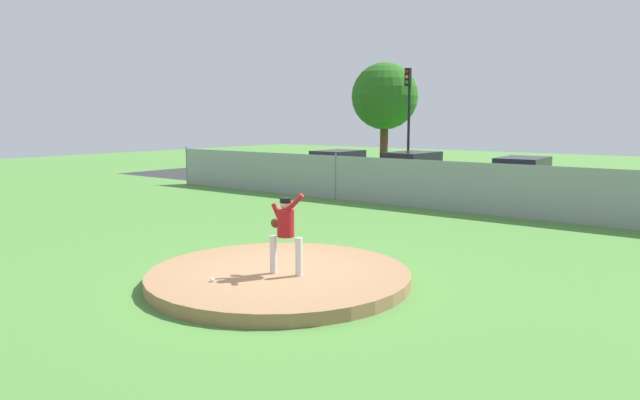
# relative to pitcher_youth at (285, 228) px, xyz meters

# --- Properties ---
(ground_plane) EXTENTS (80.00, 80.00, 0.00)m
(ground_plane) POSITION_rel_pitcher_youth_xyz_m (-0.28, 6.13, -1.12)
(ground_plane) COLOR #4C8438
(asphalt_strip) EXTENTS (44.00, 7.00, 0.01)m
(asphalt_strip) POSITION_rel_pitcher_youth_xyz_m (-0.28, 14.63, -1.12)
(asphalt_strip) COLOR #2B2B2D
(asphalt_strip) RESTS_ON ground_plane
(pitchers_mound) EXTENTS (5.02, 5.02, 0.23)m
(pitchers_mound) POSITION_rel_pitcher_youth_xyz_m (-0.28, 0.13, -1.00)
(pitchers_mound) COLOR #99704C
(pitchers_mound) RESTS_ON ground_plane
(pitcher_youth) EXTENTS (0.80, 0.32, 1.55)m
(pitcher_youth) POSITION_rel_pitcher_youth_xyz_m (0.00, 0.00, 0.00)
(pitcher_youth) COLOR silver
(pitcher_youth) RESTS_ON pitchers_mound
(baseball) EXTENTS (0.07, 0.07, 0.07)m
(baseball) POSITION_rel_pitcher_youth_xyz_m (-0.72, -1.18, -0.85)
(baseball) COLOR white
(baseball) RESTS_ON pitchers_mound
(chainlink_fence) EXTENTS (29.37, 0.07, 1.80)m
(chainlink_fence) POSITION_rel_pitcher_youth_xyz_m (-0.28, 10.13, -0.27)
(chainlink_fence) COLOR gray
(chainlink_fence) RESTS_ON ground_plane
(parked_car_navy) EXTENTS (1.93, 4.53, 1.63)m
(parked_car_navy) POSITION_rel_pitcher_youth_xyz_m (-0.41, 14.61, -0.34)
(parked_car_navy) COLOR #161E4C
(parked_car_navy) RESTS_ON ground_plane
(parked_car_burgundy) EXTENTS (1.94, 4.76, 1.69)m
(parked_car_burgundy) POSITION_rel_pitcher_youth_xyz_m (-5.07, 14.29, -0.31)
(parked_car_burgundy) COLOR maroon
(parked_car_burgundy) RESTS_ON ground_plane
(parked_car_white) EXTENTS (1.98, 4.27, 1.60)m
(parked_car_white) POSITION_rel_pitcher_youth_xyz_m (-9.27, 14.68, -0.35)
(parked_car_white) COLOR silver
(parked_car_white) RESTS_ON ground_plane
(traffic_cone_orange) EXTENTS (0.40, 0.40, 0.55)m
(traffic_cone_orange) POSITION_rel_pitcher_youth_xyz_m (2.68, 16.24, -0.86)
(traffic_cone_orange) COLOR orange
(traffic_cone_orange) RESTS_ON asphalt_strip
(traffic_light_near) EXTENTS (0.28, 0.46, 5.70)m
(traffic_light_near) POSITION_rel_pitcher_youth_xyz_m (-7.90, 19.06, 2.71)
(traffic_light_near) COLOR black
(traffic_light_near) RESTS_ON ground_plane
(tree_broad_left) EXTENTS (4.04, 4.04, 6.49)m
(tree_broad_left) POSITION_rel_pitcher_youth_xyz_m (-11.55, 22.74, 3.32)
(tree_broad_left) COLOR #4C331E
(tree_broad_left) RESTS_ON ground_plane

